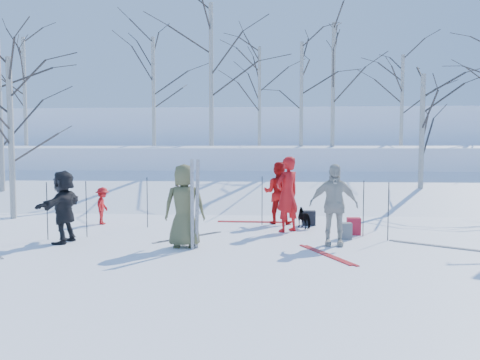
# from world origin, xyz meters

# --- Properties ---
(ground) EXTENTS (120.00, 120.00, 0.00)m
(ground) POSITION_xyz_m (0.00, 0.00, 0.00)
(ground) COLOR white
(ground) RESTS_ON ground
(snow_ramp) EXTENTS (70.00, 9.49, 4.12)m
(snow_ramp) POSITION_xyz_m (0.00, 7.00, 0.15)
(snow_ramp) COLOR white
(snow_ramp) RESTS_ON ground
(snow_plateau) EXTENTS (70.00, 18.00, 2.20)m
(snow_plateau) POSITION_xyz_m (0.00, 17.00, 1.00)
(snow_plateau) COLOR white
(snow_plateau) RESTS_ON ground
(far_hill) EXTENTS (90.00, 30.00, 6.00)m
(far_hill) POSITION_xyz_m (0.00, 38.00, 2.00)
(far_hill) COLOR white
(far_hill) RESTS_ON ground
(skier_olive_center) EXTENTS (0.92, 0.64, 1.79)m
(skier_olive_center) POSITION_xyz_m (-1.04, -0.64, 0.89)
(skier_olive_center) COLOR brown
(skier_olive_center) RESTS_ON ground
(skier_red_north) EXTENTS (0.83, 0.80, 1.91)m
(skier_red_north) POSITION_xyz_m (1.21, 1.36, 0.95)
(skier_red_north) COLOR red
(skier_red_north) RESTS_ON ground
(skier_redor_behind) EXTENTS (0.97, 0.83, 1.73)m
(skier_redor_behind) POSITION_xyz_m (0.99, 2.62, 0.86)
(skier_redor_behind) COLOR red
(skier_redor_behind) RESTS_ON ground
(skier_red_seated) EXTENTS (0.44, 0.70, 1.03)m
(skier_red_seated) POSITION_xyz_m (-3.87, 2.15, 0.52)
(skier_red_seated) COLOR red
(skier_red_seated) RESTS_ON ground
(skier_cream_east) EXTENTS (1.07, 0.51, 1.78)m
(skier_cream_east) POSITION_xyz_m (2.16, -0.23, 0.89)
(skier_cream_east) COLOR beige
(skier_cream_east) RESTS_ON ground
(skier_grey_west) EXTENTS (0.68, 1.56, 1.63)m
(skier_grey_west) POSITION_xyz_m (-3.83, -0.36, 0.81)
(skier_grey_west) COLOR black
(skier_grey_west) RESTS_ON ground
(dog) EXTENTS (0.58, 0.69, 0.54)m
(dog) POSITION_xyz_m (1.70, 1.92, 0.27)
(dog) COLOR black
(dog) RESTS_ON ground
(upright_ski_left) EXTENTS (0.09, 0.16, 1.90)m
(upright_ski_left) POSITION_xyz_m (-0.83, -0.93, 0.95)
(upright_ski_left) COLOR silver
(upright_ski_left) RESTS_ON ground
(upright_ski_right) EXTENTS (0.15, 0.23, 1.89)m
(upright_ski_right) POSITION_xyz_m (-0.74, -0.83, 0.95)
(upright_ski_right) COLOR silver
(upright_ski_right) RESTS_ON ground
(ski_pair_a) EXTENTS (2.09, 2.10, 0.02)m
(ski_pair_a) POSITION_xyz_m (-1.15, 0.41, 0.01)
(ski_pair_a) COLOR silver
(ski_pair_a) RESTS_ON ground
(ski_pair_b) EXTENTS (1.91, 2.08, 0.02)m
(ski_pair_b) POSITION_xyz_m (4.36, -0.18, 0.01)
(ski_pair_b) COLOR silver
(ski_pair_b) RESTS_ON ground
(ski_pair_c) EXTENTS (0.25, 1.91, 0.02)m
(ski_pair_c) POSITION_xyz_m (0.22, 2.80, 0.01)
(ski_pair_c) COLOR red
(ski_pair_c) RESTS_ON ground
(ski_pair_d) EXTENTS (1.67, 2.05, 0.02)m
(ski_pair_d) POSITION_xyz_m (1.91, -1.19, 0.01)
(ski_pair_d) COLOR red
(ski_pair_d) RESTS_ON ground
(ski_pole_a) EXTENTS (0.02, 0.02, 1.34)m
(ski_pole_a) POSITION_xyz_m (-3.58, 0.29, 0.67)
(ski_pole_a) COLOR black
(ski_pole_a) RESTS_ON ground
(ski_pole_b) EXTENTS (0.02, 0.02, 1.34)m
(ski_pole_b) POSITION_xyz_m (0.55, 2.36, 0.67)
(ski_pole_b) COLOR black
(ski_pole_b) RESTS_ON ground
(ski_pole_c) EXTENTS (0.02, 0.02, 1.34)m
(ski_pole_c) POSITION_xyz_m (-3.85, -0.38, 0.67)
(ski_pole_c) COLOR black
(ski_pole_c) RESTS_ON ground
(ski_pole_d) EXTENTS (0.02, 0.02, 1.34)m
(ski_pole_d) POSITION_xyz_m (3.02, 0.86, 0.67)
(ski_pole_d) COLOR black
(ski_pole_d) RESTS_ON ground
(ski_pole_e) EXTENTS (0.02, 0.02, 1.34)m
(ski_pole_e) POSITION_xyz_m (-4.36, -0.07, 0.67)
(ski_pole_e) COLOR black
(ski_pole_e) RESTS_ON ground
(ski_pole_f) EXTENTS (0.02, 0.02, 1.34)m
(ski_pole_f) POSITION_xyz_m (-2.50, 1.74, 0.67)
(ski_pole_f) COLOR black
(ski_pole_f) RESTS_ON ground
(ski_pole_g) EXTENTS (0.02, 0.02, 1.34)m
(ski_pole_g) POSITION_xyz_m (3.49, 0.39, 0.67)
(ski_pole_g) COLOR black
(ski_pole_g) RESTS_ON ground
(backpack_red) EXTENTS (0.32, 0.22, 0.42)m
(backpack_red) POSITION_xyz_m (2.82, 1.05, 0.21)
(backpack_red) COLOR #B41B2E
(backpack_red) RESTS_ON ground
(backpack_grey) EXTENTS (0.30, 0.20, 0.38)m
(backpack_grey) POSITION_xyz_m (2.53, 0.48, 0.19)
(backpack_grey) COLOR slate
(backpack_grey) RESTS_ON ground
(backpack_dark) EXTENTS (0.34, 0.24, 0.40)m
(backpack_dark) POSITION_xyz_m (1.84, 2.37, 0.20)
(backpack_dark) COLOR black
(backpack_dark) RESTS_ON ground
(birch_plateau_a) EXTENTS (4.49, 4.49, 5.56)m
(birch_plateau_a) POSITION_xyz_m (3.58, 11.27, 4.98)
(birch_plateau_a) COLOR silver
(birch_plateau_a) RESTS_ON snow_plateau
(birch_plateau_b) EXTENTS (4.92, 4.92, 6.17)m
(birch_plateau_b) POSITION_xyz_m (-1.85, 10.06, 5.28)
(birch_plateau_b) COLOR silver
(birch_plateau_b) RESTS_ON snow_plateau
(birch_plateau_c) EXTENTS (4.47, 4.47, 5.52)m
(birch_plateau_c) POSITION_xyz_m (0.10, 15.94, 4.96)
(birch_plateau_c) COLOR silver
(birch_plateau_c) RESTS_ON snow_plateau
(birch_plateau_d) EXTENTS (3.68, 3.68, 4.40)m
(birch_plateau_d) POSITION_xyz_m (7.09, 12.88, 4.40)
(birch_plateau_d) COLOR silver
(birch_plateau_d) RESTS_ON snow_plateau
(birch_plateau_e) EXTENTS (4.56, 4.56, 5.65)m
(birch_plateau_e) POSITION_xyz_m (-12.13, 13.42, 5.03)
(birch_plateau_e) COLOR silver
(birch_plateau_e) RESTS_ON snow_plateau
(birch_plateau_f) EXTENTS (4.35, 4.35, 5.36)m
(birch_plateau_f) POSITION_xyz_m (-5.07, 12.62, 4.88)
(birch_plateau_f) COLOR silver
(birch_plateau_f) RESTS_ON snow_plateau
(birch_plateau_h) EXTENTS (3.91, 3.91, 4.73)m
(birch_plateau_h) POSITION_xyz_m (2.15, 11.31, 4.56)
(birch_plateau_h) COLOR silver
(birch_plateau_h) RESTS_ON snow_plateau
(birch_edge_a) EXTENTS (3.96, 3.96, 4.81)m
(birch_edge_a) POSITION_xyz_m (-6.95, 3.02, 2.40)
(birch_edge_a) COLOR silver
(birch_edge_a) RESTS_ON ground
(birch_edge_d) EXTENTS (4.83, 4.83, 6.04)m
(birch_edge_d) POSITION_xyz_m (-9.02, 5.93, 3.02)
(birch_edge_d) COLOR silver
(birch_edge_d) RESTS_ON ground
(birch_edge_e) EXTENTS (3.88, 3.88, 4.69)m
(birch_edge_e) POSITION_xyz_m (6.06, 6.40, 2.35)
(birch_edge_e) COLOR silver
(birch_edge_e) RESTS_ON ground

